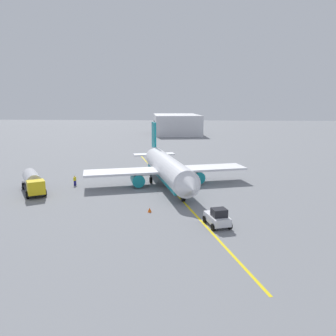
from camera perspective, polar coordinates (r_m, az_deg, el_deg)
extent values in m
plane|color=slate|center=(55.95, 0.00, -3.01)|extent=(400.00, 400.00, 0.00)
cylinder|color=white|center=(55.28, 0.00, -0.04)|extent=(23.23, 10.38, 3.93)
cube|color=teal|center=(55.51, 0.00, -1.13)|extent=(21.80, 9.34, 1.10)
cone|color=white|center=(43.21, 3.83, -3.34)|extent=(4.15, 4.53, 3.77)
cone|color=white|center=(68.18, -2.55, 2.49)|extent=(5.26, 4.49, 3.34)
cube|color=teal|center=(67.05, -2.48, 5.76)|extent=(3.17, 1.26, 5.20)
cube|color=white|center=(67.56, -2.45, 2.41)|extent=(4.71, 8.74, 0.24)
cube|color=white|center=(56.33, -0.23, -0.33)|extent=(12.61, 28.12, 0.36)
cylinder|color=teal|center=(57.20, 5.04, -1.47)|extent=(3.67, 2.93, 2.10)
cylinder|color=teal|center=(54.94, -5.34, -2.02)|extent=(3.67, 2.93, 2.10)
cylinder|color=#4C4C51|center=(46.65, 2.66, -4.50)|extent=(0.24, 0.24, 1.24)
cylinder|color=black|center=(46.83, 2.66, -5.22)|extent=(1.17, 0.70, 1.10)
cylinder|color=#4C4C51|center=(58.17, 2.05, -1.27)|extent=(0.24, 0.24, 1.24)
cylinder|color=black|center=(58.31, 2.05, -1.86)|extent=(1.17, 0.70, 1.10)
cylinder|color=#4C4C51|center=(57.07, -3.00, -1.53)|extent=(0.24, 0.24, 1.24)
cylinder|color=black|center=(57.22, -2.99, -2.13)|extent=(1.17, 0.70, 1.10)
cube|color=#2D2D33|center=(56.14, -22.49, -3.12)|extent=(8.99, 6.96, 0.30)
cube|color=yellow|center=(51.93, -22.05, -3.14)|extent=(2.97, 3.10, 2.00)
cube|color=black|center=(50.97, -21.95, -2.93)|extent=(1.21, 1.77, 0.90)
cylinder|color=silver|center=(56.43, -22.66, -1.70)|extent=(6.51, 5.30, 2.30)
cylinder|color=black|center=(52.73, -20.66, -4.06)|extent=(1.12, 0.89, 1.10)
cylinder|color=black|center=(52.47, -23.36, -4.34)|extent=(1.12, 0.89, 1.10)
cylinder|color=black|center=(58.43, -21.51, -2.65)|extent=(1.12, 0.89, 1.10)
cylinder|color=black|center=(58.20, -23.95, -2.89)|extent=(1.12, 0.89, 1.10)
cube|color=silver|center=(38.31, 8.57, -8.73)|extent=(4.05, 3.03, 0.90)
cube|color=black|center=(37.58, 8.91, -7.69)|extent=(1.83, 1.96, 0.90)
cylinder|color=black|center=(39.23, 6.44, -8.88)|extent=(0.85, 0.54, 0.80)
cylinder|color=black|center=(39.96, 9.15, -8.57)|extent=(0.85, 0.54, 0.80)
cylinder|color=black|center=(36.98, 7.90, -10.21)|extent=(0.85, 0.54, 0.80)
cylinder|color=black|center=(37.76, 10.75, -9.84)|extent=(0.85, 0.54, 0.80)
cube|color=navy|center=(57.93, -15.92, -2.52)|extent=(0.46, 0.35, 0.85)
cube|color=yellow|center=(57.76, -15.96, -1.83)|extent=(0.54, 0.39, 0.60)
sphere|color=tan|center=(57.66, -15.98, -1.40)|extent=(0.24, 0.24, 0.24)
cone|color=#F2590F|center=(42.58, -3.23, -7.31)|extent=(0.53, 0.53, 0.59)
cube|color=silver|center=(146.84, 1.43, 7.66)|extent=(32.59, 23.13, 8.48)
cube|color=#4C515B|center=(146.28, -2.35, 7.14)|extent=(20.98, 3.10, 5.60)
cube|color=yellow|center=(55.95, 0.00, -3.01)|extent=(64.39, 19.54, 0.01)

